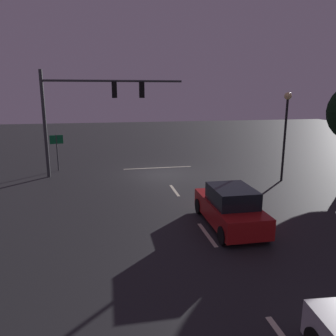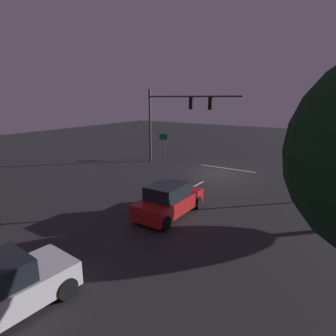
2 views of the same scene
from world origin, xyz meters
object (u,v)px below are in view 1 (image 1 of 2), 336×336
Objects in this scene: car_approaching at (230,208)px; street_lamp_left_kerb at (286,120)px; route_sign at (57,145)px; traffic_signal_assembly at (90,103)px.

car_approaching is 8.98m from street_lamp_left_kerb.
route_sign is at bearing -54.94° from car_approaching.
car_approaching is at bearing 125.06° from route_sign.
car_approaching is at bearing 46.27° from street_lamp_left_kerb.
traffic_signal_assembly is at bearing 145.47° from route_sign.
street_lamp_left_kerb is at bearing 161.63° from traffic_signal_assembly.
car_approaching is 14.32m from route_sign.
street_lamp_left_kerb is (-11.57, 3.84, -1.01)m from traffic_signal_assembly.
traffic_signal_assembly is at bearing -60.21° from car_approaching.
traffic_signal_assembly is at bearing -18.37° from street_lamp_left_kerb.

